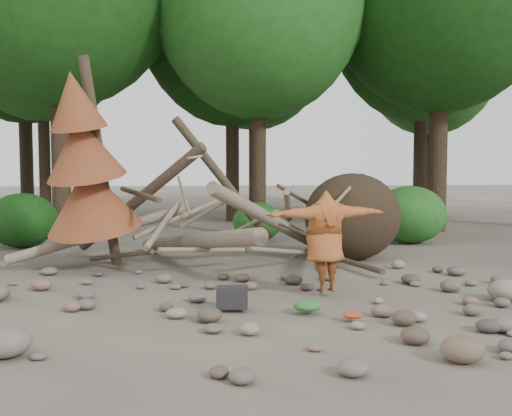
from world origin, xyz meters
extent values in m
plane|color=#514C44|center=(0.00, 0.00, 0.00)|extent=(120.00, 120.00, 0.00)
ellipsoid|color=#332619|center=(2.60, 4.30, 0.99)|extent=(2.20, 1.87, 1.98)
cylinder|color=gray|center=(-1.00, 3.70, 0.55)|extent=(2.61, 5.11, 1.08)
cylinder|color=gray|center=(0.80, 4.20, 0.90)|extent=(3.18, 3.71, 1.90)
cylinder|color=brown|center=(-2.20, 4.60, 1.40)|extent=(3.08, 1.91, 2.49)
cylinder|color=gray|center=(1.60, 3.50, 0.35)|extent=(1.13, 4.98, 0.43)
cylinder|color=brown|center=(-0.30, 4.80, 1.80)|extent=(2.39, 1.03, 2.89)
cylinder|color=gray|center=(-3.00, 4.00, 0.70)|extent=(3.71, 0.86, 1.20)
cylinder|color=#4C3F30|center=(-2.50, 3.50, 0.30)|extent=(1.52, 1.70, 0.49)
cylinder|color=gray|center=(0.20, 4.40, 0.80)|extent=(1.57, 0.85, 0.69)
cylinder|color=#4C3F30|center=(1.80, 4.90, 1.20)|extent=(1.92, 1.25, 1.10)
cylinder|color=gray|center=(-1.20, 4.20, 1.50)|extent=(0.37, 1.42, 0.85)
cylinder|color=#4C3F30|center=(2.20, 3.20, 0.15)|extent=(0.79, 2.54, 0.12)
cylinder|color=gray|center=(-0.80, 3.10, 0.45)|extent=(1.78, 1.11, 0.29)
cylinder|color=#4C3F30|center=(-2.90, 3.80, 2.20)|extent=(0.67, 1.13, 4.35)
cone|color=brown|center=(-3.06, 3.49, 1.50)|extent=(2.06, 2.13, 1.86)
cone|color=brown|center=(-3.16, 3.28, 2.50)|extent=(1.71, 1.78, 1.65)
cone|color=brown|center=(-3.26, 3.09, 3.40)|extent=(1.23, 1.30, 1.41)
cylinder|color=#38281C|center=(-5.00, 9.50, 4.48)|extent=(0.56, 0.56, 8.96)
cylinder|color=#38281C|center=(1.00, 9.20, 3.57)|extent=(0.44, 0.44, 7.14)
cylinder|color=#38281C|center=(7.00, 9.80, 4.72)|extent=(0.60, 0.60, 9.45)
cylinder|color=#38281C|center=(-6.50, 13.50, 3.78)|extent=(0.42, 0.42, 7.56)
ellipsoid|color=#266920|center=(-6.50, 13.50, 7.78)|extent=(6.91, 6.91, 7.95)
cylinder|color=#38281C|center=(0.50, 14.20, 4.27)|extent=(0.52, 0.52, 8.54)
cylinder|color=#38281C|center=(8.00, 13.80, 4.06)|extent=(0.50, 0.50, 8.12)
ellipsoid|color=#1E5919|center=(8.00, 13.80, 8.35)|extent=(7.42, 7.42, 8.91)
cylinder|color=#38281C|center=(-9.00, 20.00, 4.83)|extent=(0.62, 0.62, 9.66)
ellipsoid|color=#123D10|center=(-9.00, 20.00, 9.94)|extent=(8.83, 8.83, 11.48)
cylinder|color=#38281C|center=(2.00, 20.50, 4.38)|extent=(0.54, 0.54, 8.75)
ellipsoid|color=#266920|center=(2.00, 20.50, 9.00)|extent=(8.00, 8.00, 10.00)
cylinder|color=#38281C|center=(11.00, 20.00, 3.92)|extent=(0.46, 0.46, 7.84)
ellipsoid|color=#1E5919|center=(11.00, 20.00, 8.06)|extent=(7.17, 7.17, 8.60)
ellipsoid|color=#164612|center=(-5.50, 7.20, 0.72)|extent=(1.80, 1.80, 1.44)
ellipsoid|color=#1E5919|center=(0.80, 7.80, 0.56)|extent=(1.40, 1.40, 1.12)
ellipsoid|color=#266920|center=(5.00, 7.00, 0.80)|extent=(2.00, 2.00, 1.60)
imported|color=#9E5023|center=(1.14, 0.72, 0.90)|extent=(2.09, 0.86, 1.65)
cylinder|color=tan|center=(-0.95, 0.52, 2.26)|extent=(0.31, 0.31, 0.09)
cube|color=black|center=(-0.42, -0.11, 0.15)|extent=(0.48, 0.34, 0.30)
ellipsoid|color=#2C702E|center=(0.64, -0.41, 0.08)|extent=(0.42, 0.35, 0.16)
ellipsoid|color=#AD3E1D|center=(1.17, -0.88, 0.05)|extent=(0.28, 0.23, 0.10)
ellipsoid|color=slate|center=(-3.05, -1.88, 0.17)|extent=(0.57, 0.52, 0.34)
ellipsoid|color=brown|center=(1.91, -2.56, 0.14)|extent=(0.48, 0.43, 0.29)
ellipsoid|color=gray|center=(3.91, 0.07, 0.17)|extent=(0.57, 0.52, 0.34)
camera|label=1|loc=(-0.93, -8.31, 2.09)|focal=40.00mm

